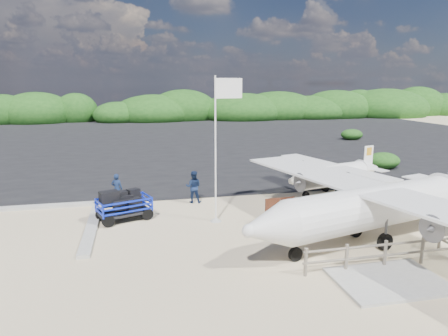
# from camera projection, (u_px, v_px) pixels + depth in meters

# --- Properties ---
(ground) EXTENTS (160.00, 160.00, 0.00)m
(ground) POSITION_uv_depth(u_px,v_px,m) (195.00, 231.00, 17.63)
(ground) COLOR beige
(asphalt_apron) EXTENTS (90.00, 50.00, 0.04)m
(asphalt_apron) POSITION_uv_depth(u_px,v_px,m) (157.00, 140.00, 46.28)
(asphalt_apron) COLOR #B2B2B2
(asphalt_apron) RESTS_ON ground
(walkway_pad) EXTENTS (3.50, 2.50, 0.10)m
(walkway_pad) POSITION_uv_depth(u_px,v_px,m) (389.00, 282.00, 13.07)
(walkway_pad) COLOR #B2B2B2
(walkway_pad) RESTS_ON ground
(vegetation_band) EXTENTS (124.00, 8.00, 4.40)m
(vegetation_band) POSITION_uv_depth(u_px,v_px,m) (149.00, 121.00, 70.15)
(vegetation_band) COLOR #B2B2B2
(vegetation_band) RESTS_ON ground
(fence) EXTENTS (6.40, 2.00, 1.10)m
(fence) POSITION_uv_depth(u_px,v_px,m) (384.00, 267.00, 14.13)
(fence) COLOR #B2B2B2
(fence) RESTS_ON ground
(baggage_cart) EXTENTS (2.97, 2.30, 1.31)m
(baggage_cart) POSITION_uv_depth(u_px,v_px,m) (125.00, 220.00, 18.99)
(baggage_cart) COLOR #0E26D3
(baggage_cart) RESTS_ON ground
(flagpole) EXTENTS (1.44, 0.85, 6.72)m
(flagpole) POSITION_uv_depth(u_px,v_px,m) (216.00, 221.00, 18.86)
(flagpole) COLOR white
(flagpole) RESTS_ON ground
(signboard) EXTENTS (1.54, 0.23, 1.27)m
(signboard) POSITION_uv_depth(u_px,v_px,m) (279.00, 223.00, 18.56)
(signboard) COLOR #4E2616
(signboard) RESTS_ON ground
(crew_a) EXTENTS (0.71, 0.58, 1.67)m
(crew_a) POSITION_uv_depth(u_px,v_px,m) (117.00, 189.00, 21.42)
(crew_a) COLOR #122043
(crew_a) RESTS_ON ground
(crew_b) EXTENTS (1.00, 0.86, 1.77)m
(crew_b) POSITION_uv_depth(u_px,v_px,m) (193.00, 187.00, 21.65)
(crew_b) COLOR #122043
(crew_b) RESTS_ON ground
(aircraft_large) EXTENTS (18.49, 18.49, 4.55)m
(aircraft_large) POSITION_uv_depth(u_px,v_px,m) (293.00, 142.00, 44.65)
(aircraft_large) COLOR #B2B2B2
(aircraft_large) RESTS_ON ground
(aircraft_small) EXTENTS (8.71, 8.71, 2.54)m
(aircraft_small) POSITION_uv_depth(u_px,v_px,m) (64.00, 138.00, 47.47)
(aircraft_small) COLOR #B2B2B2
(aircraft_small) RESTS_ON ground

